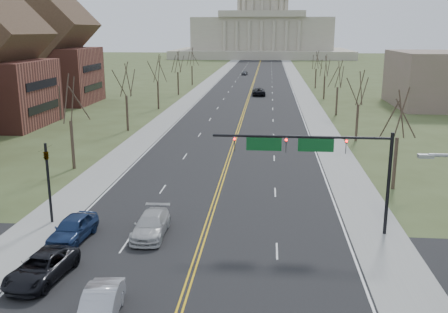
% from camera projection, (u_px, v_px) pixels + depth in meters
% --- Properties ---
extents(road, '(20.00, 380.00, 0.01)m').
position_uv_depth(road, '(253.00, 85.00, 129.00)').
color(road, black).
rests_on(road, ground).
extents(cross_road, '(120.00, 14.00, 0.01)m').
position_uv_depth(cross_road, '(190.00, 277.00, 28.60)').
color(cross_road, black).
rests_on(cross_road, ground).
extents(sidewalk_left, '(4.00, 380.00, 0.03)m').
position_uv_depth(sidewalk_left, '(207.00, 84.00, 130.04)').
color(sidewalk_left, gray).
rests_on(sidewalk_left, ground).
extents(sidewalk_right, '(4.00, 380.00, 0.03)m').
position_uv_depth(sidewalk_right, '(299.00, 85.00, 127.95)').
color(sidewalk_right, gray).
rests_on(sidewalk_right, ground).
extents(center_line, '(0.42, 380.00, 0.01)m').
position_uv_depth(center_line, '(253.00, 85.00, 128.99)').
color(center_line, gold).
rests_on(center_line, road).
extents(edge_line_left, '(0.15, 380.00, 0.01)m').
position_uv_depth(edge_line_left, '(215.00, 85.00, 129.85)').
color(edge_line_left, silver).
rests_on(edge_line_left, road).
extents(edge_line_right, '(0.15, 380.00, 0.01)m').
position_uv_depth(edge_line_right, '(291.00, 85.00, 128.14)').
color(edge_line_right, silver).
rests_on(edge_line_right, road).
extents(capitol, '(90.00, 60.00, 50.00)m').
position_uv_depth(capitol, '(262.00, 29.00, 260.56)').
color(capitol, '#B2AA94').
rests_on(capitol, ground).
extents(signal_mast, '(12.12, 0.44, 7.20)m').
position_uv_depth(signal_mast, '(315.00, 152.00, 33.78)').
color(signal_mast, black).
rests_on(signal_mast, ground).
extents(signal_left, '(0.32, 0.36, 6.00)m').
position_uv_depth(signal_left, '(48.00, 174.00, 35.93)').
color(signal_left, black).
rests_on(signal_left, ground).
extents(tree_r_0, '(3.74, 3.74, 8.50)m').
position_uv_depth(tree_r_0, '(399.00, 116.00, 43.02)').
color(tree_r_0, '#32261D').
rests_on(tree_r_0, ground).
extents(tree_l_0, '(3.96, 3.96, 9.00)m').
position_uv_depth(tree_l_0, '(69.00, 101.00, 49.49)').
color(tree_l_0, '#32261D').
rests_on(tree_l_0, ground).
extents(tree_r_1, '(3.74, 3.74, 8.50)m').
position_uv_depth(tree_r_1, '(359.00, 90.00, 62.32)').
color(tree_r_1, '#32261D').
rests_on(tree_r_1, ground).
extents(tree_l_1, '(3.96, 3.96, 9.00)m').
position_uv_depth(tree_l_1, '(126.00, 81.00, 68.79)').
color(tree_l_1, '#32261D').
rests_on(tree_l_1, ground).
extents(tree_r_2, '(3.74, 3.74, 8.50)m').
position_uv_depth(tree_r_2, '(338.00, 76.00, 81.63)').
color(tree_r_2, '#32261D').
rests_on(tree_r_2, ground).
extents(tree_l_2, '(3.96, 3.96, 9.00)m').
position_uv_depth(tree_l_2, '(157.00, 70.00, 88.10)').
color(tree_l_2, '#32261D').
rests_on(tree_l_2, ground).
extents(tree_r_3, '(3.74, 3.74, 8.50)m').
position_uv_depth(tree_r_3, '(325.00, 67.00, 100.94)').
color(tree_r_3, '#32261D').
rests_on(tree_r_3, ground).
extents(tree_l_3, '(3.96, 3.96, 9.00)m').
position_uv_depth(tree_l_3, '(178.00, 63.00, 107.41)').
color(tree_l_3, '#32261D').
rests_on(tree_l_3, ground).
extents(tree_r_4, '(3.74, 3.74, 8.50)m').
position_uv_depth(tree_r_4, '(316.00, 61.00, 120.24)').
color(tree_r_4, '#32261D').
rests_on(tree_r_4, ground).
extents(tree_l_4, '(3.96, 3.96, 9.00)m').
position_uv_depth(tree_l_4, '(192.00, 58.00, 126.71)').
color(tree_l_4, '#32261D').
rests_on(tree_l_4, ground).
extents(bldg_left_far, '(17.10, 14.28, 23.25)m').
position_uv_depth(bldg_left_far, '(48.00, 53.00, 95.21)').
color(bldg_left_far, brown).
rests_on(bldg_left_far, ground).
extents(car_sb_inner_lead, '(2.11, 4.86, 1.55)m').
position_uv_depth(car_sb_inner_lead, '(100.00, 306.00, 24.16)').
color(car_sb_inner_lead, '#A4A5AC').
rests_on(car_sb_inner_lead, road).
extents(car_sb_outer_lead, '(3.04, 5.51, 1.46)m').
position_uv_depth(car_sb_outer_lead, '(42.00, 268.00, 28.18)').
color(car_sb_outer_lead, black).
rests_on(car_sb_outer_lead, road).
extents(car_sb_inner_second, '(2.21, 5.25, 1.51)m').
position_uv_depth(car_sb_inner_second, '(151.00, 225.00, 34.32)').
color(car_sb_inner_second, '#B4B4B4').
rests_on(car_sb_inner_second, road).
extents(car_sb_outer_second, '(2.36, 5.06, 1.68)m').
position_uv_depth(car_sb_outer_second, '(73.00, 228.00, 33.49)').
color(car_sb_outer_second, navy).
rests_on(car_sb_outer_second, road).
extents(car_far_nb, '(3.05, 6.04, 1.64)m').
position_uv_depth(car_far_nb, '(259.00, 92.00, 108.25)').
color(car_far_nb, black).
rests_on(car_far_nb, road).
extents(car_far_sb, '(1.95, 4.02, 1.32)m').
position_uv_depth(car_far_sb, '(245.00, 73.00, 157.46)').
color(car_far_sb, '#4A4C51').
rests_on(car_far_sb, road).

